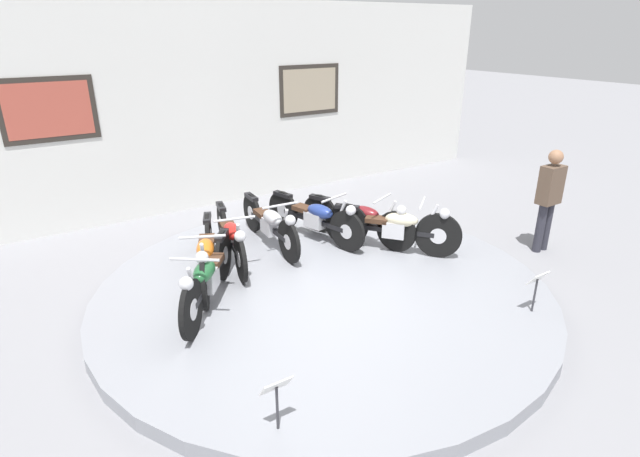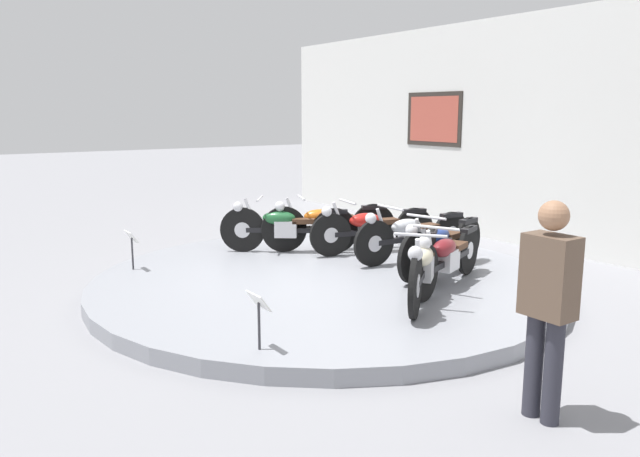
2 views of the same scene
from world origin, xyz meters
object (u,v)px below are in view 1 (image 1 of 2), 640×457
Objects in this scene: motorcycle_green at (208,276)px; motorcycle_red at (231,236)px; motorcycle_silver at (270,223)px; motorcycle_maroon at (359,218)px; info_placard_front_left at (277,393)px; visitor_standing at (549,196)px; motorcycle_orange at (206,254)px; info_placard_front_centre at (537,283)px; motorcycle_blue at (315,217)px; motorcycle_cream at (394,226)px.

motorcycle_green is 0.84× the size of motorcycle_red.
motorcycle_red is 0.71m from motorcycle_silver.
motorcycle_maroon is 3.58× the size of info_placard_front_left.
motorcycle_green is 1.02× the size of visitor_standing.
visitor_standing reaches higher than motorcycle_green.
motorcycle_silver is at bearing 25.18° from motorcycle_orange.
motorcycle_green is at bearing 145.08° from info_placard_front_centre.
visitor_standing is at bearing -24.09° from motorcycle_red.
info_placard_front_left is (-2.39, -3.17, -0.01)m from motorcycle_blue.
motorcycle_blue is (2.13, 1.00, -0.01)m from motorcycle_green.
motorcycle_maroon is 3.58× the size of info_placard_front_centre.
motorcycle_maroon is 1.15× the size of motorcycle_cream.
motorcycle_blue is 1.20× the size of motorcycle_cream.
motorcycle_silver is 3.85× the size of info_placard_front_left.
motorcycle_blue is 1.20× the size of visitor_standing.
visitor_standing reaches higher than motorcycle_orange.
info_placard_front_centre is at bearing -43.45° from motorcycle_orange.
info_placard_front_left is at bearing -96.85° from motorcycle_green.
motorcycle_cream is at bearing -53.86° from motorcycle_blue.
motorcycle_orange is at bearing 136.55° from info_placard_front_centre.
motorcycle_silver is 3.73m from info_placard_front_centre.
motorcycle_red is (0.52, 0.42, -0.02)m from motorcycle_orange.
motorcycle_silver is (1.21, 0.57, -0.02)m from motorcycle_orange.
visitor_standing is (4.86, -1.52, 0.33)m from motorcycle_orange.
motorcycle_maroon is at bearing 99.69° from info_placard_front_centre.
motorcycle_cream reaches higher than motorcycle_red.
motorcycle_cream reaches higher than motorcycle_maroon.
motorcycle_orange is 1.17× the size of motorcycle_cream.
motorcycle_red is 1.40m from motorcycle_blue.
motorcycle_blue is at bearing 53.00° from info_placard_front_left.
motorcycle_maroon is 2.79m from info_placard_front_centre.
visitor_standing is (3.64, -2.09, 0.35)m from motorcycle_silver.
motorcycle_green is 3.19× the size of info_placard_front_left.
visitor_standing is at bearing -29.88° from motorcycle_silver.
motorcycle_blue reaches higher than motorcycle_maroon.
motorcycle_cream is 2.43m from visitor_standing.
motorcycle_red is 3.78× the size of info_placard_front_centre.
motorcycle_maroon is (2.44, -0.00, -0.02)m from motorcycle_orange.
info_placard_front_left is (-3.12, -2.18, -0.03)m from motorcycle_cream.
motorcycle_orange reaches higher than motorcycle_blue.
motorcycle_green is at bearing -179.97° from motorcycle_cream.
visitor_standing is (2.21, -0.95, 0.33)m from motorcycle_cream.
info_placard_front_centre is (3.38, 0.00, 0.00)m from info_placard_front_left.
motorcycle_red is 3.97m from info_placard_front_centre.
visitor_standing is (5.07, -0.94, 0.34)m from motorcycle_green.
info_placard_front_centre is 2.34m from visitor_standing.
motorcycle_blue is at bearing 126.14° from motorcycle_cream.
motorcycle_green is 2.35m from motorcycle_blue.
motorcycle_green is 2.19m from info_placard_front_left.
motorcycle_red is 3.78× the size of info_placard_front_left.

